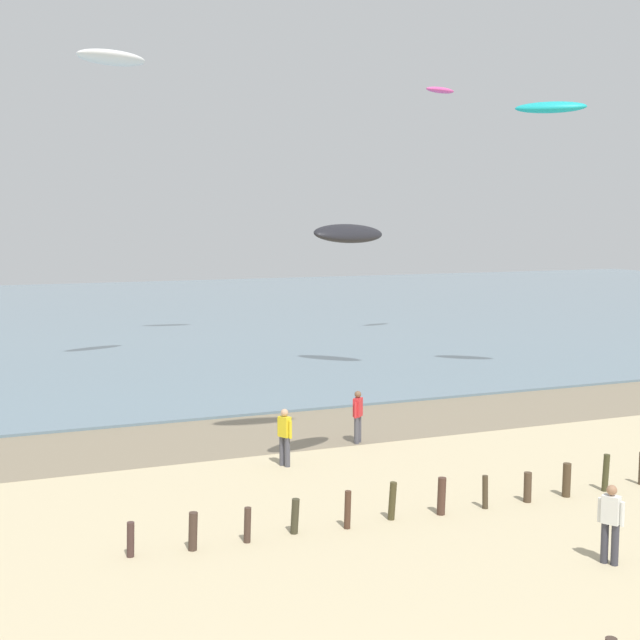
% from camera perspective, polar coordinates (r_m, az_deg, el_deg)
% --- Properties ---
extents(wet_sand_strip, '(120.00, 5.35, 0.01)m').
position_cam_1_polar(wet_sand_strip, '(29.70, -8.34, -7.63)').
color(wet_sand_strip, '#84755B').
rests_on(wet_sand_strip, ground).
extents(sea, '(160.00, 70.00, 0.10)m').
position_cam_1_polar(sea, '(66.39, -16.31, 0.06)').
color(sea, slate).
rests_on(sea, ground).
extents(groyne_mid, '(20.34, 0.40, 1.02)m').
position_cam_1_polar(groyne_mid, '(24.20, 14.55, -10.01)').
color(groyne_mid, '#45302C').
rests_on(groyne_mid, ground).
extents(person_left_flank, '(0.35, 0.53, 1.71)m').
position_cam_1_polar(person_left_flank, '(26.24, -2.28, -7.40)').
color(person_left_flank, '#4C4C56').
rests_on(person_left_flank, ground).
extents(person_right_flank, '(0.43, 0.43, 1.71)m').
position_cam_1_polar(person_right_flank, '(28.88, 2.44, -6.11)').
color(person_right_flank, '#4C4C56').
rests_on(person_right_flank, ground).
extents(person_far_down_beach, '(0.37, 0.51, 1.71)m').
position_cam_1_polar(person_far_down_beach, '(20.04, 18.12, -12.18)').
color(person_far_down_beach, '#383842').
rests_on(person_far_down_beach, ground).
extents(kite_aloft_2, '(3.66, 2.34, 0.85)m').
position_cam_1_polar(kite_aloft_2, '(42.87, -13.22, 16.04)').
color(kite_aloft_2, white).
extents(kite_aloft_4, '(2.76, 1.85, 0.73)m').
position_cam_1_polar(kite_aloft_4, '(24.46, 1.86, 5.56)').
color(kite_aloft_4, black).
extents(kite_aloft_5, '(3.03, 2.73, 0.71)m').
position_cam_1_polar(kite_aloft_5, '(40.77, 14.56, 13.05)').
color(kite_aloft_5, '#19B2B7').
extents(kite_aloft_7, '(2.28, 1.28, 0.40)m').
position_cam_1_polar(kite_aloft_7, '(53.13, 7.70, 14.39)').
color(kite_aloft_7, '#E54C99').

